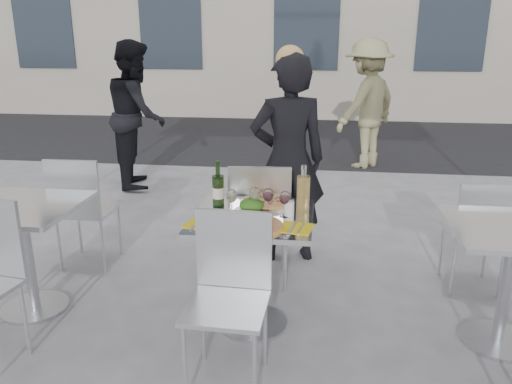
# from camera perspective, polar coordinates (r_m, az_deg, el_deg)

# --- Properties ---
(ground) EXTENTS (80.00, 80.00, 0.00)m
(ground) POSITION_cam_1_polar(r_m,az_deg,el_deg) (3.33, -0.35, -14.89)
(ground) COLOR slate
(street_asphalt) EXTENTS (24.00, 5.00, 0.00)m
(street_asphalt) POSITION_cam_1_polar(r_m,az_deg,el_deg) (9.47, 5.02, 6.38)
(street_asphalt) COLOR black
(street_asphalt) RESTS_ON ground
(main_table) EXTENTS (0.72, 0.72, 0.75)m
(main_table) POSITION_cam_1_polar(r_m,az_deg,el_deg) (3.08, -0.36, -6.36)
(main_table) COLOR #B7BABF
(main_table) RESTS_ON ground
(side_table_left) EXTENTS (0.72, 0.72, 0.75)m
(side_table_left) POSITION_cam_1_polar(r_m,az_deg,el_deg) (3.59, -24.91, -4.53)
(side_table_left) COLOR #B7BABF
(side_table_left) RESTS_ON ground
(side_table_right) EXTENTS (0.72, 0.72, 0.75)m
(side_table_right) POSITION_cam_1_polar(r_m,az_deg,el_deg) (3.25, 27.06, -7.04)
(side_table_right) COLOR #B7BABF
(side_table_right) RESTS_ON ground
(chair_far) EXTENTS (0.48, 0.49, 0.95)m
(chair_far) POSITION_cam_1_polar(r_m,az_deg,el_deg) (3.56, 0.43, -2.67)
(chair_far) COLOR silver
(chair_far) RESTS_ON ground
(chair_near) EXTENTS (0.43, 0.44, 0.91)m
(chair_near) POSITION_cam_1_polar(r_m,az_deg,el_deg) (2.66, -3.01, -10.43)
(chair_near) COLOR silver
(chair_near) RESTS_ON ground
(side_chair_lfar) EXTENTS (0.42, 0.44, 0.91)m
(side_chair_lfar) POSITION_cam_1_polar(r_m,az_deg,el_deg) (4.10, -19.35, -1.25)
(side_chair_lfar) COLOR silver
(side_chair_lfar) RESTS_ON ground
(side_chair_rfar) EXTENTS (0.39, 0.40, 0.84)m
(side_chair_rfar) POSITION_cam_1_polar(r_m,az_deg,el_deg) (3.83, 24.13, -3.73)
(side_chair_rfar) COLOR silver
(side_chair_rfar) RESTS_ON ground
(woman_diner) EXTENTS (0.69, 0.55, 1.67)m
(woman_diner) POSITION_cam_1_polar(r_m,az_deg,el_deg) (3.98, 3.69, 3.60)
(woman_diner) COLOR black
(woman_diner) RESTS_ON ground
(pedestrian_a) EXTENTS (0.89, 1.02, 1.76)m
(pedestrian_a) POSITION_cam_1_polar(r_m,az_deg,el_deg) (6.29, -13.46, 8.60)
(pedestrian_a) COLOR black
(pedestrian_a) RESTS_ON ground
(pedestrian_b) EXTENTS (1.23, 1.30, 1.77)m
(pedestrian_b) POSITION_cam_1_polar(r_m,az_deg,el_deg) (7.21, 12.56, 9.76)
(pedestrian_b) COLOR #928D5E
(pedestrian_b) RESTS_ON ground
(pizza_near) EXTENTS (0.34, 0.34, 0.02)m
(pizza_near) POSITION_cam_1_polar(r_m,az_deg,el_deg) (2.81, -0.35, -3.83)
(pizza_near) COLOR #E6AA59
(pizza_near) RESTS_ON main_table
(pizza_far) EXTENTS (0.35, 0.35, 0.03)m
(pizza_far) POSITION_cam_1_polar(r_m,az_deg,el_deg) (3.19, 1.24, -1.15)
(pizza_far) COLOR white
(pizza_far) RESTS_ON main_table
(salad_plate) EXTENTS (0.22, 0.22, 0.09)m
(salad_plate) POSITION_cam_1_polar(r_m,az_deg,el_deg) (3.04, -0.50, -1.67)
(salad_plate) COLOR white
(salad_plate) RESTS_ON main_table
(wine_bottle) EXTENTS (0.07, 0.08, 0.29)m
(wine_bottle) POSITION_cam_1_polar(r_m,az_deg,el_deg) (3.13, -4.35, 0.35)
(wine_bottle) COLOR #294C1C
(wine_bottle) RESTS_ON main_table
(carafe) EXTENTS (0.08, 0.08, 0.29)m
(carafe) POSITION_cam_1_polar(r_m,az_deg,el_deg) (3.06, 5.42, -0.04)
(carafe) COLOR tan
(carafe) RESTS_ON main_table
(sugar_shaker) EXTENTS (0.06, 0.06, 0.11)m
(sugar_shaker) POSITION_cam_1_polar(r_m,az_deg,el_deg) (2.99, 3.77, -1.72)
(sugar_shaker) COLOR white
(sugar_shaker) RESTS_ON main_table
(wineglass_white_a) EXTENTS (0.07, 0.07, 0.16)m
(wineglass_white_a) POSITION_cam_1_polar(r_m,az_deg,el_deg) (2.99, -2.80, -0.54)
(wineglass_white_a) COLOR white
(wineglass_white_a) RESTS_ON main_table
(wineglass_white_b) EXTENTS (0.07, 0.07, 0.16)m
(wineglass_white_b) POSITION_cam_1_polar(r_m,az_deg,el_deg) (3.03, -0.17, -0.27)
(wineglass_white_b) COLOR white
(wineglass_white_b) RESTS_ON main_table
(wineglass_red_a) EXTENTS (0.07, 0.07, 0.16)m
(wineglass_red_a) POSITION_cam_1_polar(r_m,az_deg,el_deg) (3.01, 1.40, -0.43)
(wineglass_red_a) COLOR white
(wineglass_red_a) RESTS_ON main_table
(wineglass_red_b) EXTENTS (0.07, 0.07, 0.16)m
(wineglass_red_b) POSITION_cam_1_polar(r_m,az_deg,el_deg) (2.96, 3.32, -0.76)
(wineglass_red_b) COLOR white
(wineglass_red_b) RESTS_ON main_table
(napkin_left) EXTENTS (0.21, 0.21, 0.01)m
(napkin_left) POSITION_cam_1_polar(r_m,az_deg,el_deg) (2.88, -6.23, -3.61)
(napkin_left) COLOR yellow
(napkin_left) RESTS_ON main_table
(napkin_right) EXTENTS (0.21, 0.21, 0.01)m
(napkin_right) POSITION_cam_1_polar(r_m,az_deg,el_deg) (2.81, 4.60, -4.09)
(napkin_right) COLOR yellow
(napkin_right) RESTS_ON main_table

